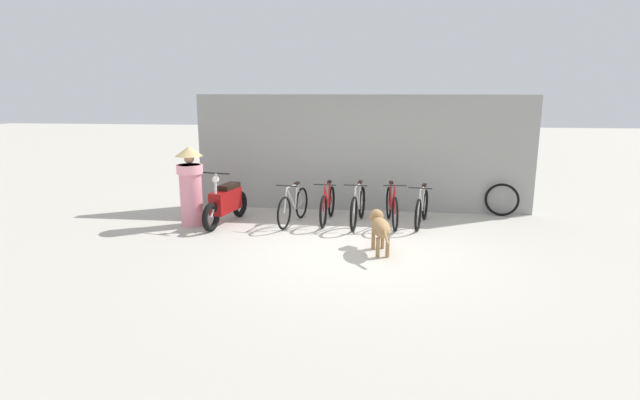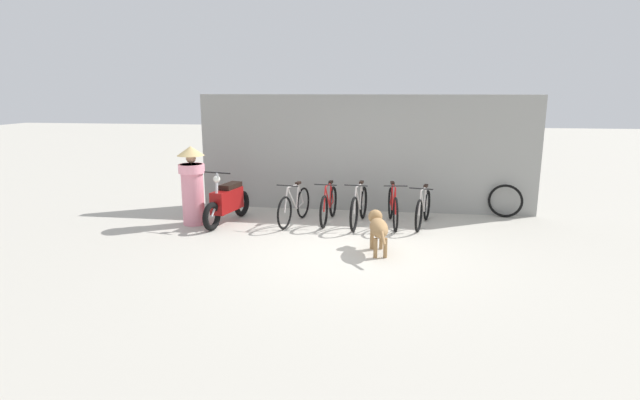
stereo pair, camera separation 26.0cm
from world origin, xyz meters
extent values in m
plane|color=#B7B2A5|center=(0.00, 0.00, 0.00)|extent=(60.00, 60.00, 0.00)
cube|color=gray|center=(0.00, 2.93, 1.30)|extent=(7.55, 0.20, 2.61)
torus|color=black|center=(-1.45, 1.05, 0.33)|extent=(0.18, 0.66, 0.66)
torus|color=black|center=(-1.24, 2.00, 0.33)|extent=(0.18, 0.66, 0.66)
cylinder|color=beige|center=(-1.37, 1.42, 0.55)|extent=(0.13, 0.47, 0.55)
cylinder|color=beige|center=(-1.31, 1.69, 0.53)|extent=(0.05, 0.13, 0.50)
cylinder|color=beige|center=(-1.36, 1.47, 0.79)|extent=(0.14, 0.55, 0.06)
cylinder|color=beige|center=(-1.28, 1.82, 0.31)|extent=(0.10, 0.36, 0.08)
cylinder|color=beige|center=(-1.27, 1.87, 0.55)|extent=(0.09, 0.29, 0.46)
cylinder|color=beige|center=(-1.43, 1.12, 0.57)|extent=(0.06, 0.17, 0.49)
cube|color=black|center=(-1.30, 1.74, 0.81)|extent=(0.11, 0.19, 0.05)
cylinder|color=black|center=(-1.42, 1.19, 0.85)|extent=(0.45, 0.12, 0.02)
torus|color=black|center=(-0.69, 1.25, 0.33)|extent=(0.10, 0.66, 0.66)
torus|color=black|center=(-0.62, 2.21, 0.33)|extent=(0.10, 0.66, 0.66)
cylinder|color=red|center=(-0.67, 1.62, 0.55)|extent=(0.06, 0.48, 0.55)
cylinder|color=red|center=(-0.64, 1.90, 0.53)|extent=(0.04, 0.13, 0.50)
cylinder|color=red|center=(-0.66, 1.67, 0.80)|extent=(0.07, 0.55, 0.06)
cylinder|color=red|center=(-0.64, 2.03, 0.31)|extent=(0.05, 0.36, 0.08)
cylinder|color=red|center=(-0.63, 2.08, 0.56)|extent=(0.05, 0.29, 0.46)
cylinder|color=red|center=(-0.69, 1.32, 0.57)|extent=(0.04, 0.17, 0.49)
cube|color=black|center=(-0.64, 1.94, 0.81)|extent=(0.08, 0.18, 0.05)
cylinder|color=black|center=(-0.68, 1.39, 0.85)|extent=(0.46, 0.06, 0.02)
torus|color=black|center=(-0.08, 1.11, 0.34)|extent=(0.13, 0.69, 0.69)
torus|color=black|center=(0.04, 2.14, 0.34)|extent=(0.13, 0.69, 0.69)
cylinder|color=beige|center=(-0.03, 1.50, 0.57)|extent=(0.09, 0.51, 0.57)
cylinder|color=beige|center=(0.00, 1.80, 0.55)|extent=(0.04, 0.13, 0.52)
cylinder|color=beige|center=(-0.03, 1.56, 0.82)|extent=(0.10, 0.60, 0.06)
cylinder|color=beige|center=(0.02, 1.94, 0.32)|extent=(0.07, 0.39, 0.08)
cylinder|color=beige|center=(0.02, 1.99, 0.57)|extent=(0.06, 0.31, 0.48)
cylinder|color=beige|center=(-0.07, 1.18, 0.59)|extent=(0.05, 0.18, 0.51)
cube|color=black|center=(0.01, 1.85, 0.84)|extent=(0.09, 0.19, 0.05)
cylinder|color=black|center=(-0.06, 1.26, 0.88)|extent=(0.46, 0.08, 0.02)
torus|color=black|center=(0.72, 1.18, 0.34)|extent=(0.11, 0.69, 0.69)
torus|color=black|center=(0.61, 2.16, 0.34)|extent=(0.11, 0.69, 0.69)
cylinder|color=red|center=(0.68, 1.56, 0.57)|extent=(0.08, 0.49, 0.57)
cylinder|color=red|center=(0.65, 1.84, 0.55)|extent=(0.04, 0.13, 0.52)
cylinder|color=red|center=(0.67, 1.61, 0.82)|extent=(0.09, 0.57, 0.06)
cylinder|color=red|center=(0.63, 1.97, 0.32)|extent=(0.07, 0.38, 0.08)
cylinder|color=red|center=(0.63, 2.02, 0.57)|extent=(0.06, 0.30, 0.48)
cylinder|color=red|center=(0.71, 1.25, 0.59)|extent=(0.05, 0.18, 0.51)
cube|color=black|center=(0.64, 1.89, 0.84)|extent=(0.09, 0.19, 0.05)
cylinder|color=black|center=(0.70, 1.32, 0.88)|extent=(0.46, 0.07, 0.02)
torus|color=black|center=(1.16, 1.24, 0.32)|extent=(0.19, 0.64, 0.64)
torus|color=black|center=(1.38, 2.18, 0.32)|extent=(0.19, 0.64, 0.64)
cylinder|color=beige|center=(1.25, 1.61, 0.53)|extent=(0.13, 0.47, 0.53)
cylinder|color=beige|center=(1.31, 1.88, 0.52)|extent=(0.05, 0.13, 0.49)
cylinder|color=beige|center=(1.26, 1.65, 0.77)|extent=(0.15, 0.55, 0.06)
cylinder|color=beige|center=(1.34, 2.01, 0.30)|extent=(0.11, 0.36, 0.08)
cylinder|color=beige|center=(1.35, 2.05, 0.54)|extent=(0.09, 0.29, 0.45)
cylinder|color=beige|center=(1.18, 1.31, 0.56)|extent=(0.07, 0.17, 0.48)
cube|color=black|center=(1.32, 1.92, 0.79)|extent=(0.11, 0.19, 0.05)
cylinder|color=black|center=(1.20, 1.38, 0.83)|extent=(0.45, 0.13, 0.02)
torus|color=black|center=(-2.84, 0.74, 0.28)|extent=(0.22, 0.58, 0.57)
torus|color=black|center=(-2.59, 1.93, 0.28)|extent=(0.22, 0.58, 0.57)
cube|color=maroon|center=(-2.72, 1.34, 0.48)|extent=(0.45, 0.94, 0.45)
cube|color=black|center=(-2.68, 1.50, 0.76)|extent=(0.35, 0.61, 0.10)
cylinder|color=silver|center=(-2.79, 0.97, 0.80)|extent=(0.08, 0.15, 0.63)
cylinder|color=silver|center=(-2.82, 0.83, 0.38)|extent=(0.08, 0.22, 0.23)
cylinder|color=black|center=(-2.78, 1.01, 1.11)|extent=(0.57, 0.14, 0.03)
sphere|color=silver|center=(-2.79, 0.98, 0.99)|extent=(0.16, 0.16, 0.14)
ellipsoid|color=#997247|center=(0.44, -0.19, 0.45)|extent=(0.42, 0.79, 0.30)
cylinder|color=#997247|center=(0.32, 0.03, 0.17)|extent=(0.08, 0.08, 0.33)
cylinder|color=#997247|center=(0.48, 0.05, 0.17)|extent=(0.08, 0.08, 0.33)
cylinder|color=#997247|center=(0.40, -0.43, 0.17)|extent=(0.08, 0.08, 0.33)
cylinder|color=#997247|center=(0.56, -0.40, 0.17)|extent=(0.08, 0.08, 0.33)
sphere|color=#997247|center=(0.36, 0.25, 0.53)|extent=(0.29, 0.29, 0.25)
ellipsoid|color=#997247|center=(0.34, 0.35, 0.51)|extent=(0.12, 0.15, 0.10)
cylinder|color=#997247|center=(0.52, -0.69, 0.42)|extent=(0.10, 0.32, 0.16)
cylinder|color=pink|center=(-3.37, 1.16, 0.62)|extent=(0.61, 0.61, 1.24)
cylinder|color=#FFA0B2|center=(-3.37, 1.16, 1.15)|extent=(0.72, 0.72, 0.18)
sphere|color=tan|center=(-3.37, 1.16, 1.36)|extent=(0.27, 0.27, 0.20)
cone|color=tan|center=(-3.37, 1.16, 1.51)|extent=(0.75, 0.75, 0.19)
torus|color=black|center=(3.07, 2.67, 0.36)|extent=(0.71, 0.25, 0.73)
camera|label=1|loc=(0.37, -8.32, 2.70)|focal=28.00mm
camera|label=2|loc=(0.62, -8.29, 2.70)|focal=28.00mm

